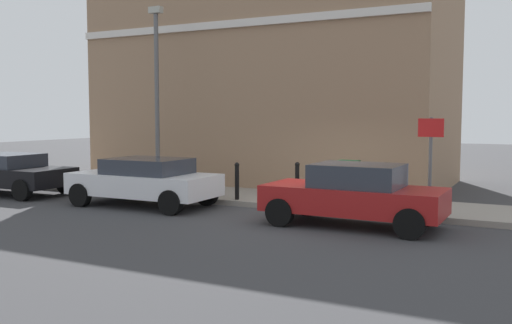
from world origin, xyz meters
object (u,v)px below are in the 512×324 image
Objects in this scene: utility_cabinet at (348,183)px; car_black at (5,173)px; street_sign at (431,150)px; car_red at (354,194)px; bollard_far_kerb at (237,180)px; lamppost at (157,90)px; bollard_near_cabinet at (297,179)px; car_white at (145,180)px.

car_black is at bearing 102.14° from utility_cabinet.
car_black is 12.91m from street_sign.
car_red is 4.10m from bollard_far_kerb.
utility_cabinet is 2.49m from street_sign.
street_sign is (1.68, -1.34, 0.93)m from car_red.
lamppost is at bearing -17.38° from car_red.
bollard_far_kerb is 0.18× the size of lamppost.
lamppost reaches higher than car_black.
car_white is at bearing 122.28° from bollard_near_cabinet.
car_black is 4.36× the size of bollard_near_cabinet.
car_black is at bearing 0.44° from car_white.
car_red is 5.98m from car_white.
bollard_far_kerb is 4.35m from lamppost.
lamppost is (2.32, 7.21, 2.57)m from car_red.
street_sign reaches higher than car_white.
utility_cabinet is (2.16, -5.10, -0.03)m from car_white.
lamppost is at bearing 89.40° from utility_cabinet.
street_sign is 0.40× the size of lamppost.
lamppost is (0.87, 3.38, 2.60)m from bollard_far_kerb.
bollard_far_kerb is 0.45× the size of street_sign.
bollard_near_cabinet is 3.92m from street_sign.
lamppost is (0.07, 6.33, 2.62)m from utility_cabinet.
street_sign is at bearing -174.10° from car_black.
car_black is 7.73m from bollard_far_kerb.
car_black is 10.79m from utility_cabinet.
car_red is at bearing -134.49° from bollard_near_cabinet.
street_sign reaches higher than bollard_near_cabinet.
car_red is 2.34m from street_sign.
street_sign is at bearing -100.27° from bollard_near_cabinet.
car_black is 0.79× the size of lamppost.
car_white is 3.58× the size of utility_cabinet.
street_sign is 8.73m from lamppost.
car_red is 3.86× the size of bollard_near_cabinet.
car_white is 3.97× the size of bollard_far_kerb.
car_red is 3.86× the size of bollard_far_kerb.
car_white is at bearing 112.95° from utility_cabinet.
utility_cabinet reaches higher than bollard_near_cabinet.
street_sign is (1.58, -7.31, 0.95)m from car_white.
car_white is 5.45m from car_black.
street_sign reaches higher than car_black.
utility_cabinet reaches higher than car_black.
car_white is 7.54m from street_sign.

